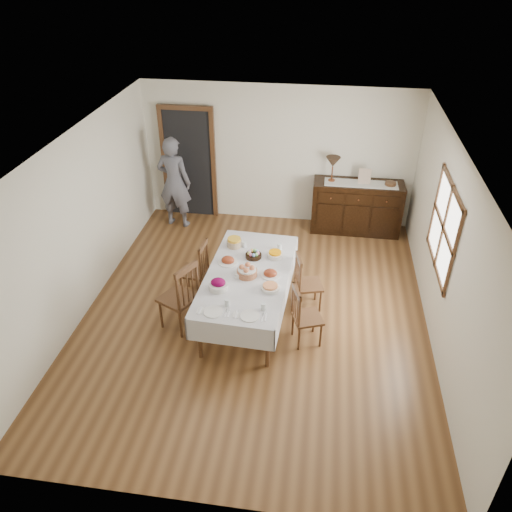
# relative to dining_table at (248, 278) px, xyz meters

# --- Properties ---
(ground) EXTENTS (6.00, 6.00, 0.00)m
(ground) POSITION_rel_dining_table_xyz_m (0.09, 0.08, -0.68)
(ground) COLOR brown
(room_shell) EXTENTS (5.02, 6.02, 2.65)m
(room_shell) POSITION_rel_dining_table_xyz_m (-0.06, 0.50, 0.96)
(room_shell) COLOR silver
(room_shell) RESTS_ON ground
(dining_table) EXTENTS (1.25, 2.29, 0.77)m
(dining_table) POSITION_rel_dining_table_xyz_m (0.00, 0.00, 0.00)
(dining_table) COLOR silver
(dining_table) RESTS_ON ground
(chair_left_near) EXTENTS (0.61, 0.61, 1.09)m
(chair_left_near) POSITION_rel_dining_table_xyz_m (-0.88, -0.37, -0.12)
(chair_left_near) COLOR #4E301B
(chair_left_near) RESTS_ON ground
(chair_left_far) EXTENTS (0.42, 0.42, 0.94)m
(chair_left_far) POSITION_rel_dining_table_xyz_m (-0.86, 0.41, -0.20)
(chair_left_far) COLOR #4E301B
(chair_left_far) RESTS_ON ground
(chair_right_near) EXTENTS (0.48, 0.48, 0.91)m
(chair_right_near) POSITION_rel_dining_table_xyz_m (0.83, -0.42, -0.22)
(chair_right_near) COLOR #4E301B
(chair_right_near) RESTS_ON ground
(chair_right_far) EXTENTS (0.46, 0.46, 0.91)m
(chair_right_far) POSITION_rel_dining_table_xyz_m (0.81, 0.33, -0.22)
(chair_right_far) COLOR #4E301B
(chair_right_far) RESTS_ON ground
(sideboard) EXTENTS (1.63, 0.59, 0.98)m
(sideboard) POSITION_rel_dining_table_xyz_m (1.60, 2.79, -0.19)
(sideboard) COLOR black
(sideboard) RESTS_ON ground
(person) EXTENTS (0.63, 0.45, 1.87)m
(person) POSITION_rel_dining_table_xyz_m (-1.79, 2.56, 0.25)
(person) COLOR #595A67
(person) RESTS_ON ground
(bread_basket) EXTENTS (0.29, 0.29, 0.17)m
(bread_basket) POSITION_rel_dining_table_xyz_m (-0.00, -0.06, 0.16)
(bread_basket) COLOR #925637
(bread_basket) RESTS_ON dining_table
(egg_basket) EXTENTS (0.24, 0.24, 0.11)m
(egg_basket) POSITION_rel_dining_table_xyz_m (0.02, 0.41, 0.13)
(egg_basket) COLOR black
(egg_basket) RESTS_ON dining_table
(ham_platter_a) EXTENTS (0.29, 0.29, 0.11)m
(ham_platter_a) POSITION_rel_dining_table_xyz_m (-0.33, 0.23, 0.12)
(ham_platter_a) COLOR silver
(ham_platter_a) RESTS_ON dining_table
(ham_platter_b) EXTENTS (0.27, 0.27, 0.11)m
(ham_platter_b) POSITION_rel_dining_table_xyz_m (0.32, -0.01, 0.12)
(ham_platter_b) COLOR silver
(ham_platter_b) RESTS_ON dining_table
(beet_bowl) EXTENTS (0.26, 0.26, 0.16)m
(beet_bowl) POSITION_rel_dining_table_xyz_m (-0.33, -0.42, 0.16)
(beet_bowl) COLOR silver
(beet_bowl) RESTS_ON dining_table
(carrot_bowl) EXTENTS (0.23, 0.23, 0.09)m
(carrot_bowl) POSITION_rel_dining_table_xyz_m (0.33, 0.46, 0.13)
(carrot_bowl) COLOR silver
(carrot_bowl) RESTS_ON dining_table
(pineapple_bowl) EXTENTS (0.22, 0.22, 0.14)m
(pineapple_bowl) POSITION_rel_dining_table_xyz_m (-0.32, 0.68, 0.16)
(pineapple_bowl) COLOR tan
(pineapple_bowl) RESTS_ON dining_table
(casserole_dish) EXTENTS (0.25, 0.25, 0.07)m
(casserole_dish) POSITION_rel_dining_table_xyz_m (0.35, -0.33, 0.12)
(casserole_dish) COLOR silver
(casserole_dish) RESTS_ON dining_table
(butter_dish) EXTENTS (0.14, 0.10, 0.07)m
(butter_dish) POSITION_rel_dining_table_xyz_m (-0.09, -0.12, 0.13)
(butter_dish) COLOR silver
(butter_dish) RESTS_ON dining_table
(setting_left) EXTENTS (0.43, 0.31, 0.10)m
(setting_left) POSITION_rel_dining_table_xyz_m (-0.25, -0.85, 0.11)
(setting_left) COLOR silver
(setting_left) RESTS_ON dining_table
(setting_right) EXTENTS (0.43, 0.31, 0.10)m
(setting_right) POSITION_rel_dining_table_xyz_m (0.21, -0.87, 0.11)
(setting_right) COLOR silver
(setting_right) RESTS_ON dining_table
(glass_far_a) EXTENTS (0.06, 0.06, 0.10)m
(glass_far_a) POSITION_rel_dining_table_xyz_m (-0.16, 0.67, 0.14)
(glass_far_a) COLOR silver
(glass_far_a) RESTS_ON dining_table
(glass_far_b) EXTENTS (0.07, 0.07, 0.10)m
(glass_far_b) POSITION_rel_dining_table_xyz_m (0.37, 0.68, 0.14)
(glass_far_b) COLOR silver
(glass_far_b) RESTS_ON dining_table
(runner) EXTENTS (1.30, 0.35, 0.01)m
(runner) POSITION_rel_dining_table_xyz_m (1.62, 2.76, 0.30)
(runner) COLOR silver
(runner) RESTS_ON sideboard
(table_lamp) EXTENTS (0.26, 0.26, 0.46)m
(table_lamp) POSITION_rel_dining_table_xyz_m (1.09, 2.81, 0.65)
(table_lamp) COLOR brown
(table_lamp) RESTS_ON sideboard
(picture_frame) EXTENTS (0.22, 0.08, 0.28)m
(picture_frame) POSITION_rel_dining_table_xyz_m (1.67, 2.78, 0.44)
(picture_frame) COLOR tan
(picture_frame) RESTS_ON sideboard
(deco_bowl) EXTENTS (0.20, 0.20, 0.06)m
(deco_bowl) POSITION_rel_dining_table_xyz_m (2.14, 2.77, 0.33)
(deco_bowl) COLOR #4E301B
(deco_bowl) RESTS_ON sideboard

